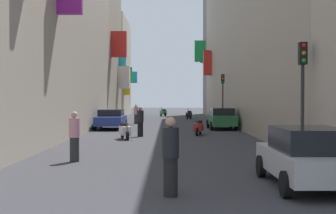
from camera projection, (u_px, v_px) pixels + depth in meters
The scene contains 19 objects.
ground_plane at pixel (168, 127), 35.01m from camera, with size 140.00×140.00×0.00m, color #38383D.
building_left_near at pixel (2, 4), 22.70m from camera, with size 7.28×35.61×13.48m.
building_left_mid_a at pixel (87, 16), 45.82m from camera, with size 7.39×10.75×20.64m.
building_left_mid_c at pixel (105, 68), 58.82m from camera, with size 6.93×12.19×12.02m.
building_right_mid_a at pixel (268, 14), 37.28m from camera, with size 6.92×43.06×17.89m.
building_right_mid_b at pixel (228, 53), 61.82m from camera, with size 7.38×6.02×16.30m.
parked_car_silver at pixel (308, 156), 11.46m from camera, with size 1.87×4.13×1.47m.
parked_car_blue at pixel (112, 119), 32.87m from camera, with size 2.01×4.28×1.38m.
parked_car_green at pixel (223, 118), 32.78m from camera, with size 1.86×4.33×1.49m.
scooter_red at pixel (200, 127), 27.56m from camera, with size 0.67×1.91×1.13m.
scooter_green at pixel (165, 112), 55.77m from camera, with size 0.84×1.89×1.13m.
scooter_white at pixel (126, 131), 24.71m from camera, with size 0.74×1.83×1.13m.
scooter_black at pixel (190, 115), 48.60m from camera, with size 0.71×1.72×1.13m.
pedestrian_crossing at pixel (137, 114), 39.38m from camera, with size 0.44×0.44×1.66m.
pedestrian_near_left at pixel (76, 137), 16.01m from camera, with size 0.50×0.50×1.72m.
pedestrian_near_right at pixel (142, 122), 26.44m from camera, with size 0.54×0.54×1.71m.
pedestrian_mid_street at pixel (172, 157), 10.35m from camera, with size 0.45×0.45×1.77m.
traffic_light_near_corner at pixel (304, 80), 15.59m from camera, with size 0.26×0.34×4.06m.
traffic_light_far_corner at pixel (224, 90), 38.13m from camera, with size 0.26×0.34×4.14m.
Camera 1 is at (0.14, -4.98, 2.19)m, focal length 49.93 mm.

